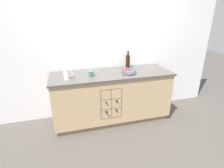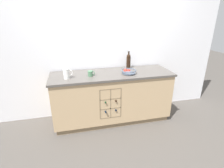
# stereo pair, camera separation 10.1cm
# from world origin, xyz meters

# --- Properties ---
(ground_plane) EXTENTS (14.00, 14.00, 0.00)m
(ground_plane) POSITION_xyz_m (0.00, 0.00, 0.00)
(ground_plane) COLOR #4C4742
(back_wall) EXTENTS (4.42, 0.06, 2.55)m
(back_wall) POSITION_xyz_m (0.00, 0.38, 1.27)
(back_wall) COLOR white
(back_wall) RESTS_ON ground_plane
(kitchen_island) EXTENTS (2.06, 0.69, 0.89)m
(kitchen_island) POSITION_xyz_m (-0.00, -0.00, 0.45)
(kitchen_island) COLOR #8B7354
(kitchen_island) RESTS_ON ground_plane
(fruit_bowl) EXTENTS (0.25, 0.25, 0.08)m
(fruit_bowl) POSITION_xyz_m (0.26, -0.09, 0.94)
(fruit_bowl) COLOR #4C5666
(fruit_bowl) RESTS_ON kitchen_island
(white_pitcher) EXTENTS (0.15, 0.10, 0.16)m
(white_pitcher) POSITION_xyz_m (-0.74, -0.10, 0.98)
(white_pitcher) COLOR white
(white_pitcher) RESTS_ON kitchen_island
(ceramic_mug) EXTENTS (0.11, 0.08, 0.09)m
(ceramic_mug) POSITION_xyz_m (-0.37, -0.06, 0.94)
(ceramic_mug) COLOR #4C7A56
(ceramic_mug) RESTS_ON kitchen_island
(standing_wine_bottle) EXTENTS (0.08, 0.08, 0.31)m
(standing_wine_bottle) POSITION_xyz_m (0.36, 0.23, 1.03)
(standing_wine_bottle) COLOR black
(standing_wine_bottle) RESTS_ON kitchen_island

